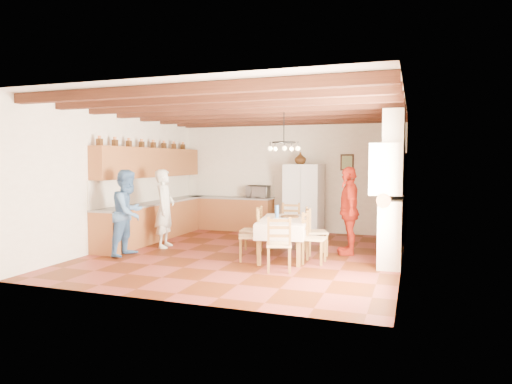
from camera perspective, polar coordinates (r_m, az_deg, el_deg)
floor at (r=9.34m, az=-1.20°, el=-7.84°), size 6.00×6.50×0.02m
ceiling at (r=9.21m, az=-1.22°, el=10.88°), size 6.00×6.50×0.02m
wall_back at (r=12.25m, az=4.11°, el=2.09°), size 6.00×0.02×3.00m
wall_front at (r=6.20m, az=-11.76°, el=0.16°), size 6.00×0.02×3.00m
wall_left at (r=10.58m, az=-16.68°, el=1.63°), size 0.02×6.50×3.00m
wall_right at (r=8.58m, az=18.00°, el=1.09°), size 0.02×6.50×3.00m
ceiling_beams at (r=9.19m, az=-1.22°, el=10.27°), size 6.00×6.30×0.16m
lower_cabinets_left at (r=11.37m, az=-12.20°, el=-3.55°), size 0.60×4.30×0.86m
lower_cabinets_back at (r=12.54m, az=-3.15°, el=-2.77°), size 2.30×0.60×0.86m
countertop_left at (r=11.32m, az=-12.23°, el=-1.29°), size 0.62×4.30×0.04m
countertop_back at (r=12.49m, az=-3.15°, el=-0.72°), size 2.34×0.62×0.04m
backsplash_left at (r=11.45m, az=-13.47°, el=0.35°), size 0.03×4.30×0.60m
backsplash_back at (r=12.74m, az=-2.67°, el=0.82°), size 2.30×0.03×0.60m
upper_cabinets at (r=11.34m, az=-12.84°, el=3.61°), size 0.35×4.20×0.70m
fireplace at (r=8.79m, az=16.12°, el=0.54°), size 0.56×1.60×2.80m
wall_picture at (r=11.91m, az=11.32°, el=3.65°), size 0.34×0.03×0.42m
refrigerator at (r=11.62m, az=6.01°, el=-0.98°), size 0.95×0.80×1.80m
hutch at (r=11.00m, az=16.86°, el=-0.72°), size 0.59×1.18×2.07m
dining_table at (r=8.96m, az=3.46°, el=-3.91°), size 1.15×1.85×0.76m
chandelier at (r=8.88m, az=3.50°, el=6.21°), size 0.47×0.47×0.03m
chair_left_near at (r=8.71m, az=-0.85°, el=-5.43°), size 0.52×0.54×0.96m
chair_left_far at (r=9.43m, az=-0.59°, el=-4.70°), size 0.44×0.46×0.96m
chair_right_near at (r=8.53m, az=7.29°, el=-5.66°), size 0.40×0.42×0.96m
chair_right_far at (r=9.30m, az=7.57°, el=-4.86°), size 0.53×0.54×0.96m
chair_end_near at (r=7.87m, az=2.90°, el=-6.45°), size 0.52×0.50×0.96m
chair_end_far at (r=10.06m, az=4.23°, el=-4.16°), size 0.46×0.44×0.96m
person_man at (r=10.16m, az=-11.33°, el=-2.02°), size 0.53×0.70×1.71m
person_woman_blue at (r=9.45m, az=-15.67°, el=-2.51°), size 0.66×0.84×1.72m
person_woman_red at (r=9.43m, az=11.51°, el=-2.28°), size 0.66×1.11×1.78m
microwave at (r=12.20m, az=0.26°, el=0.04°), size 0.60×0.41×0.33m
fridge_vase at (r=11.60m, az=5.56°, el=4.23°), size 0.33×0.33×0.30m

